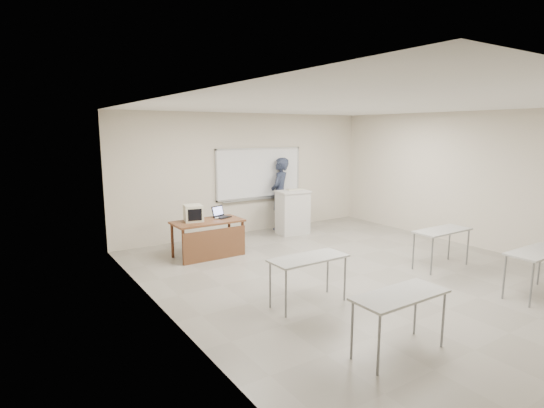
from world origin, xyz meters
TOP-DOWN VIEW (x-y plane):
  - floor at (0.00, 0.00)m, footprint 7.00×8.00m
  - whiteboard at (0.30, 3.97)m, footprint 2.48×0.10m
  - student_desks at (-0.00, -1.35)m, footprint 4.40×2.20m
  - instructor_desk at (-1.80, 2.49)m, footprint 1.43×0.72m
  - podium at (0.80, 3.20)m, footprint 0.78×0.57m
  - crt_monitor at (-2.05, 2.73)m, footprint 0.36×0.41m
  - laptop at (-1.40, 2.75)m, footprint 0.32×0.30m
  - mouse at (-1.56, 2.65)m, footprint 0.11×0.08m
  - keyboard at (0.95, 3.28)m, footprint 0.48×0.22m
  - presenter at (0.83, 3.81)m, footprint 0.82×0.78m

SIDE VIEW (x-z plane):
  - floor at x=0.00m, z-range -0.01..0.00m
  - instructor_desk at x=-1.80m, z-range 0.17..0.92m
  - podium at x=0.80m, z-range 0.00..1.10m
  - student_desks at x=0.00m, z-range 0.31..1.04m
  - mouse at x=-1.56m, z-range 0.75..0.79m
  - laptop at x=-1.40m, z-range 0.69..0.92m
  - crt_monitor at x=-2.05m, z-range 0.74..1.09m
  - presenter at x=0.83m, z-range 0.00..1.88m
  - keyboard at x=0.95m, z-range 1.09..1.12m
  - whiteboard at x=0.30m, z-range 0.83..2.14m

